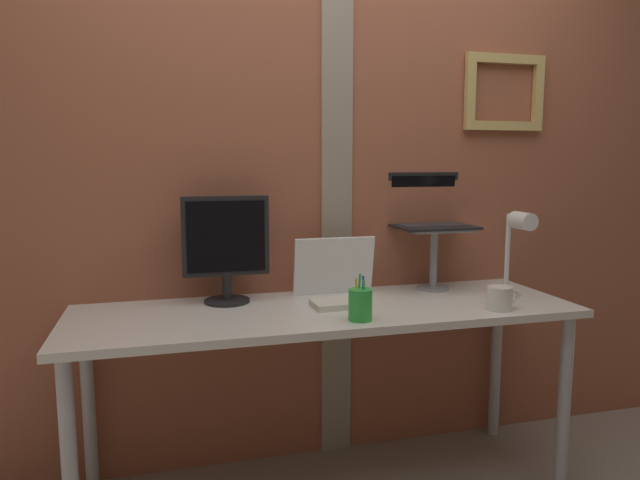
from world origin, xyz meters
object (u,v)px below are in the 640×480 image
Objects in this scene: whiteboard_panel at (334,266)px; coffee_mug at (500,298)px; laptop at (428,212)px; monitor at (226,243)px; pen_cup at (360,304)px; desk_lamp at (515,245)px.

coffee_mug is at bearing -37.37° from whiteboard_panel.
whiteboard_panel is (-0.45, -0.05, -0.21)m from laptop.
monitor is 0.61m from pen_cup.
whiteboard_panel reaches higher than coffee_mug.
pen_cup is (-0.72, -0.15, -0.16)m from desk_lamp.
desk_lamp is 0.28m from coffee_mug.
monitor is at bearing 168.35° from desk_lamp.
coffee_mug is at bearing -79.14° from laptop.
desk_lamp is at bearing -11.65° from monitor.
monitor reaches higher than pen_cup.
pen_cup is 1.24× the size of coffee_mug.
laptop is at bearing 43.80° from pen_cup.
coffee_mug is at bearing -21.35° from monitor.
pen_cup is (-0.03, -0.41, -0.06)m from whiteboard_panel.
laptop is 0.41m from desk_lamp.
pen_cup is at bearing -93.50° from whiteboard_panel.
pen_cup is at bearing -168.20° from desk_lamp.
monitor is 1.23× the size of whiteboard_panel.
pen_cup is (0.43, -0.39, -0.18)m from monitor.
monitor reaches higher than desk_lamp.
whiteboard_panel is 0.68m from coffee_mug.
desk_lamp is at bearing 43.64° from coffee_mug.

